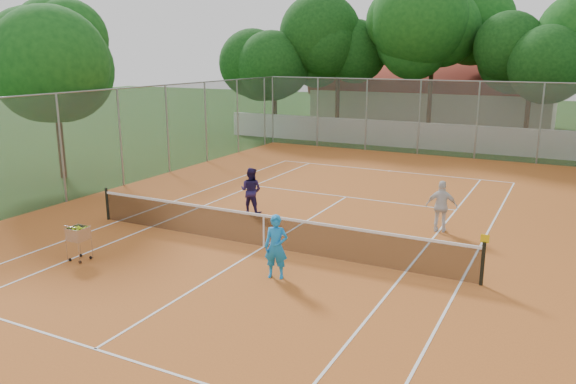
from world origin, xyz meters
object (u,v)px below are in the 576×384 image
at_px(player_far_left, 251,190).
at_px(clubhouse, 434,97).
at_px(player_far_right, 442,206).
at_px(ball_hopper, 79,242).
at_px(player_near, 276,247).
at_px(tennis_net, 264,230).

bearing_deg(player_far_left, clubhouse, -94.33).
distance_m(clubhouse, player_far_right, 26.05).
xyz_separation_m(clubhouse, ball_hopper, (-1.81, -32.18, -1.67)).
distance_m(clubhouse, player_near, 31.03).
distance_m(tennis_net, player_far_right, 5.59).
bearing_deg(tennis_net, player_near, -52.83).
height_order(player_far_left, player_far_right, player_far_right).
bearing_deg(clubhouse, tennis_net, -86.05).
relative_size(tennis_net, player_far_left, 7.48).
relative_size(tennis_net, player_far_right, 7.39).
bearing_deg(player_far_right, ball_hopper, 33.00).
distance_m(tennis_net, ball_hopper, 4.96).
relative_size(tennis_net, clubhouse, 0.72).
bearing_deg(ball_hopper, clubhouse, 101.65).
bearing_deg(clubhouse, player_far_right, -76.32).
bearing_deg(player_far_left, tennis_net, 122.51).
relative_size(tennis_net, ball_hopper, 11.74).
height_order(player_near, player_far_left, player_near).
bearing_deg(player_near, tennis_net, 112.68).
xyz_separation_m(player_far_right, ball_hopper, (-7.96, -6.90, -0.30)).
relative_size(clubhouse, player_near, 10.32).
height_order(tennis_net, ball_hopper, ball_hopper).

